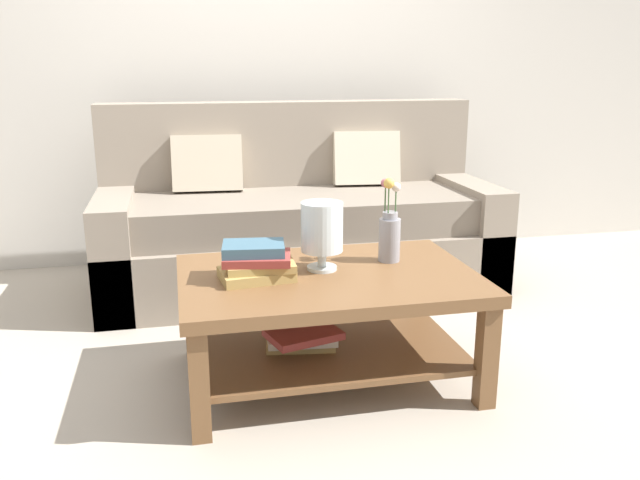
% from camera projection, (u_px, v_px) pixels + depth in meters
% --- Properties ---
extents(ground_plane, '(10.00, 10.00, 0.00)m').
position_uv_depth(ground_plane, '(307.00, 348.00, 3.05)').
color(ground_plane, '#ADA393').
extents(back_wall, '(6.40, 0.12, 2.70)m').
position_uv_depth(back_wall, '(255.00, 52.00, 4.25)').
color(back_wall, beige).
rests_on(back_wall, ground).
extents(couch, '(2.25, 0.90, 1.06)m').
position_uv_depth(couch, '(298.00, 224.00, 3.85)').
color(couch, gray).
rests_on(couch, ground).
extents(coffee_table, '(1.19, 0.81, 0.47)m').
position_uv_depth(coffee_table, '(326.00, 304.00, 2.66)').
color(coffee_table, brown).
rests_on(coffee_table, ground).
extents(book_stack_main, '(0.30, 0.23, 0.14)m').
position_uv_depth(book_stack_main, '(257.00, 262.00, 2.55)').
color(book_stack_main, tan).
rests_on(book_stack_main, coffee_table).
extents(glass_hurricane_vase, '(0.17, 0.17, 0.28)m').
position_uv_depth(glass_hurricane_vase, '(322.00, 229.00, 2.63)').
color(glass_hurricane_vase, silver).
rests_on(glass_hurricane_vase, coffee_table).
extents(flower_pitcher, '(0.09, 0.09, 0.36)m').
position_uv_depth(flower_pitcher, '(390.00, 232.00, 2.77)').
color(flower_pitcher, gray).
rests_on(flower_pitcher, coffee_table).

